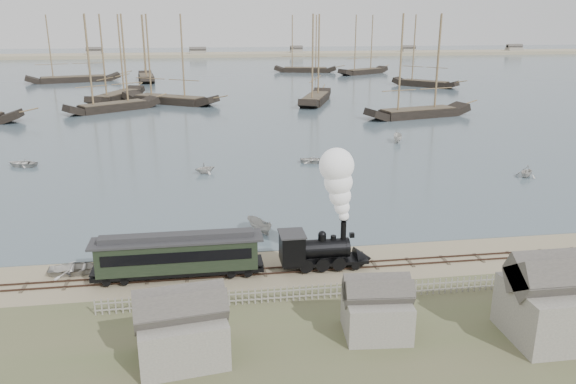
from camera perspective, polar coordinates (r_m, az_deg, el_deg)
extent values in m
plane|color=tan|center=(47.03, 2.22, -6.78)|extent=(600.00, 600.00, 0.00)
cube|color=#42525E|center=(213.16, -6.45, 12.11)|extent=(600.00, 336.00, 0.06)
cube|color=#3D2A21|center=(44.77, 2.82, -7.95)|extent=(120.00, 0.08, 0.12)
cube|color=#3D2A21|center=(45.65, 2.57, -7.42)|extent=(120.00, 0.08, 0.12)
cube|color=#3C3126|center=(45.24, 2.69, -7.77)|extent=(120.00, 1.80, 0.06)
cube|color=tan|center=(292.88, -7.11, 13.49)|extent=(500.00, 20.00, 1.80)
cube|color=black|center=(45.10, 3.69, -6.91)|extent=(6.82, 2.00, 0.25)
cylinder|color=black|center=(44.62, 3.21, -5.78)|extent=(4.21, 1.50, 1.50)
cube|color=black|center=(44.17, 0.40, -5.71)|extent=(1.80, 2.20, 2.31)
cube|color=#2C2C2E|center=(43.72, 0.41, -4.26)|extent=(2.00, 2.41, 0.12)
cylinder|color=black|center=(44.52, 5.65, -4.01)|extent=(0.44, 0.44, 1.60)
sphere|color=black|center=(44.21, 3.49, -4.36)|extent=(0.64, 0.64, 0.64)
cone|color=black|center=(45.89, 7.64, -6.74)|extent=(1.40, 2.00, 2.00)
cube|color=black|center=(44.81, 6.51, -4.37)|extent=(0.35, 0.35, 0.35)
cube|color=black|center=(44.30, -11.02, -7.75)|extent=(12.91, 2.12, 0.32)
cube|color=black|center=(43.77, -11.12, -6.22)|extent=(11.98, 2.30, 2.30)
cube|color=black|center=(42.61, -11.19, -6.56)|extent=(11.06, 0.06, 0.83)
cube|color=black|center=(44.76, -11.08, -5.36)|extent=(11.06, 0.06, 0.83)
cube|color=#2C2C2E|center=(43.31, -11.21, -4.77)|extent=(12.91, 2.49, 0.17)
cube|color=#2C2C2E|center=(43.21, -11.23, -4.43)|extent=(11.52, 1.11, 0.41)
imported|color=beige|center=(47.35, -20.82, -7.26)|extent=(3.09, 4.15, 0.82)
imported|color=beige|center=(72.47, -8.43, 2.43)|extent=(3.18, 3.38, 1.42)
imported|color=beige|center=(52.25, -2.96, -3.45)|extent=(3.37, 2.74, 1.24)
imported|color=beige|center=(77.11, 2.64, 3.26)|extent=(3.39, 4.21, 0.77)
imported|color=beige|center=(76.15, 23.08, 1.95)|extent=(3.65, 3.70, 1.48)
imported|color=beige|center=(91.59, 11.07, 5.40)|extent=(3.65, 2.26, 1.32)
imported|color=beige|center=(83.25, -25.39, 2.66)|extent=(4.17, 4.86, 0.85)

